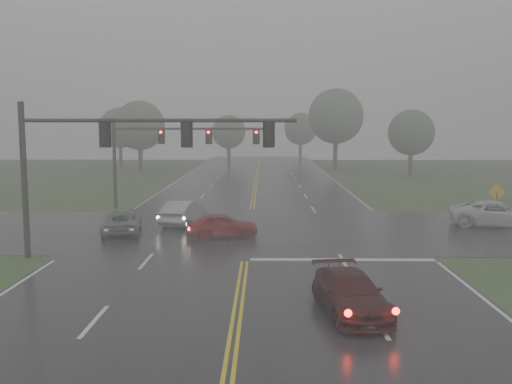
{
  "coord_description": "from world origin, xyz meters",
  "views": [
    {
      "loc": [
        0.88,
        -11.36,
        6.22
      ],
      "look_at": [
        0.49,
        16.0,
        2.98
      ],
      "focal_mm": 40.0,
      "sensor_mm": 36.0,
      "label": 1
    }
  ],
  "objects_px": {
    "sedan_silver": "(184,224)",
    "signal_gantry_near": "(107,149)",
    "sedan_maroon": "(350,313)",
    "car_grey": "(122,233)",
    "pickup_white": "(497,227)",
    "signal_gantry_far": "(163,145)",
    "sedan_red": "(222,237)"
  },
  "relations": [
    {
      "from": "signal_gantry_near",
      "to": "signal_gantry_far",
      "type": "xyz_separation_m",
      "value": [
        -0.25,
        15.96,
        -0.38
      ]
    },
    {
      "from": "sedan_silver",
      "to": "signal_gantry_near",
      "type": "bearing_deg",
      "value": 89.03
    },
    {
      "from": "sedan_maroon",
      "to": "car_grey",
      "type": "bearing_deg",
      "value": 120.36
    },
    {
      "from": "sedan_red",
      "to": "signal_gantry_near",
      "type": "relative_size",
      "value": 0.31
    },
    {
      "from": "sedan_red",
      "to": "signal_gantry_far",
      "type": "relative_size",
      "value": 0.34
    },
    {
      "from": "sedan_red",
      "to": "sedan_silver",
      "type": "bearing_deg",
      "value": 21.17
    },
    {
      "from": "sedan_red",
      "to": "sedan_silver",
      "type": "height_order",
      "value": "sedan_silver"
    },
    {
      "from": "car_grey",
      "to": "sedan_red",
      "type": "bearing_deg",
      "value": 158.76
    },
    {
      "from": "sedan_maroon",
      "to": "sedan_silver",
      "type": "xyz_separation_m",
      "value": [
        -7.91,
        16.91,
        0.0
      ]
    },
    {
      "from": "sedan_silver",
      "to": "signal_gantry_near",
      "type": "relative_size",
      "value": 0.36
    },
    {
      "from": "sedan_maroon",
      "to": "signal_gantry_near",
      "type": "height_order",
      "value": "signal_gantry_near"
    },
    {
      "from": "sedan_maroon",
      "to": "car_grey",
      "type": "height_order",
      "value": "sedan_maroon"
    },
    {
      "from": "sedan_silver",
      "to": "pickup_white",
      "type": "relative_size",
      "value": 0.8
    },
    {
      "from": "car_grey",
      "to": "signal_gantry_near",
      "type": "xyz_separation_m",
      "value": [
        0.97,
        -6.21,
        5.09
      ]
    },
    {
      "from": "sedan_maroon",
      "to": "car_grey",
      "type": "distance_m",
      "value": 17.77
    },
    {
      "from": "sedan_maroon",
      "to": "pickup_white",
      "type": "xyz_separation_m",
      "value": [
        11.42,
        16.3,
        0.0
      ]
    },
    {
      "from": "sedan_maroon",
      "to": "sedan_silver",
      "type": "bearing_deg",
      "value": 107.03
    },
    {
      "from": "sedan_silver",
      "to": "signal_gantry_near",
      "type": "xyz_separation_m",
      "value": [
        -2.15,
        -9.19,
        5.09
      ]
    },
    {
      "from": "sedan_silver",
      "to": "car_grey",
      "type": "distance_m",
      "value": 4.32
    },
    {
      "from": "sedan_silver",
      "to": "signal_gantry_near",
      "type": "distance_m",
      "value": 10.72
    },
    {
      "from": "sedan_maroon",
      "to": "sedan_silver",
      "type": "height_order",
      "value": "sedan_silver"
    },
    {
      "from": "signal_gantry_far",
      "to": "sedan_red",
      "type": "bearing_deg",
      "value": -64.96
    },
    {
      "from": "sedan_silver",
      "to": "pickup_white",
      "type": "xyz_separation_m",
      "value": [
        19.33,
        -0.61,
        0.0
      ]
    },
    {
      "from": "sedan_silver",
      "to": "car_grey",
      "type": "relative_size",
      "value": 1.01
    },
    {
      "from": "sedan_red",
      "to": "sedan_silver",
      "type": "xyz_separation_m",
      "value": [
        -2.72,
        4.2,
        0.0
      ]
    },
    {
      "from": "pickup_white",
      "to": "signal_gantry_far",
      "type": "relative_size",
      "value": 0.48
    },
    {
      "from": "sedan_silver",
      "to": "car_grey",
      "type": "bearing_deg",
      "value": 55.85
    },
    {
      "from": "sedan_maroon",
      "to": "signal_gantry_far",
      "type": "xyz_separation_m",
      "value": [
        -10.31,
        23.68,
        4.71
      ]
    },
    {
      "from": "sedan_maroon",
      "to": "pickup_white",
      "type": "bearing_deg",
      "value": 46.96
    },
    {
      "from": "pickup_white",
      "to": "signal_gantry_far",
      "type": "distance_m",
      "value": 23.43
    },
    {
      "from": "car_grey",
      "to": "signal_gantry_near",
      "type": "bearing_deg",
      "value": 89.45
    },
    {
      "from": "sedan_red",
      "to": "signal_gantry_far",
      "type": "bearing_deg",
      "value": 13.27
    }
  ]
}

